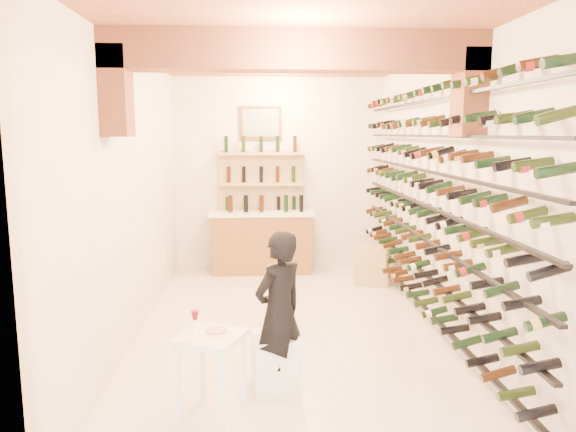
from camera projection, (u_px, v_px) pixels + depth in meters
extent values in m
plane|color=silver|center=(289.00, 329.00, 6.30)|extent=(6.00, 6.00, 0.00)
cube|color=silver|center=(279.00, 174.00, 9.02)|extent=(3.50, 0.02, 3.20)
cube|color=silver|center=(321.00, 252.00, 3.10)|extent=(3.50, 0.02, 3.20)
cube|color=silver|center=(133.00, 195.00, 5.96)|extent=(0.02, 6.00, 3.20)
cube|color=silver|center=(441.00, 193.00, 6.16)|extent=(0.02, 6.00, 3.20)
cube|color=#AE5F3D|center=(290.00, 48.00, 5.81)|extent=(3.50, 6.00, 0.02)
cube|color=#A85A3B|center=(296.00, 51.00, 4.85)|extent=(3.50, 0.35, 0.36)
cube|color=#A85A3B|center=(116.00, 92.00, 4.82)|extent=(0.24, 0.35, 0.80)
cube|color=#A85A3B|center=(469.00, 93.00, 5.00)|extent=(0.24, 0.35, 0.80)
cube|color=black|center=(423.00, 306.00, 6.36)|extent=(0.06, 5.70, 0.03)
cube|color=black|center=(424.00, 273.00, 6.29)|extent=(0.06, 5.70, 0.03)
cube|color=black|center=(425.00, 240.00, 6.23)|extent=(0.06, 5.70, 0.03)
cube|color=black|center=(427.00, 206.00, 6.17)|extent=(0.06, 5.70, 0.03)
cube|color=black|center=(428.00, 171.00, 6.11)|extent=(0.06, 5.70, 0.03)
cube|color=black|center=(429.00, 136.00, 6.05)|extent=(0.06, 5.70, 0.03)
cube|color=black|center=(431.00, 100.00, 5.99)|extent=(0.06, 5.70, 0.03)
cube|color=#925E2D|center=(262.00, 243.00, 8.83)|extent=(1.60, 0.55, 0.96)
cube|color=white|center=(261.00, 213.00, 8.75)|extent=(1.70, 0.62, 0.05)
cube|color=tan|center=(261.00, 210.00, 9.01)|extent=(1.40, 0.10, 2.00)
cube|color=tan|center=(262.00, 243.00, 9.00)|extent=(1.40, 0.28, 0.04)
cube|color=tan|center=(261.00, 214.00, 8.92)|extent=(1.40, 0.28, 0.04)
cube|color=tan|center=(261.00, 184.00, 8.85)|extent=(1.40, 0.28, 0.04)
cube|color=tan|center=(261.00, 154.00, 8.77)|extent=(1.40, 0.28, 0.04)
cube|color=brown|center=(261.00, 123.00, 8.84)|extent=(0.70, 0.04, 0.55)
cube|color=#99998C|center=(261.00, 123.00, 8.82)|extent=(0.60, 0.01, 0.45)
cube|color=white|center=(211.00, 337.00, 4.27)|extent=(0.63, 0.63, 0.05)
cube|color=white|center=(178.00, 384.00, 4.21)|extent=(0.05, 0.05, 0.65)
cube|color=white|center=(222.00, 393.00, 4.07)|extent=(0.05, 0.05, 0.65)
cube|color=white|center=(203.00, 365.00, 4.57)|extent=(0.05, 0.05, 0.65)
cube|color=white|center=(244.00, 372.00, 4.43)|extent=(0.05, 0.05, 0.65)
cylinder|color=white|center=(217.00, 332.00, 4.28)|extent=(0.22, 0.22, 0.01)
cylinder|color=#BF7266|center=(217.00, 330.00, 4.28)|extent=(0.17, 0.17, 0.02)
cube|color=white|center=(188.00, 339.00, 4.14)|extent=(0.12, 0.12, 0.01)
cylinder|color=white|center=(195.00, 328.00, 4.39)|extent=(0.06, 0.06, 0.00)
cylinder|color=white|center=(195.00, 323.00, 4.38)|extent=(0.01, 0.01, 0.08)
cone|color=#53070B|center=(195.00, 315.00, 4.37)|extent=(0.07, 0.07, 0.07)
cube|color=white|center=(276.00, 362.00, 4.79)|extent=(0.44, 0.44, 0.51)
imported|color=black|center=(279.00, 313.00, 4.66)|extent=(0.63, 0.61, 1.46)
cylinder|color=silver|center=(281.00, 319.00, 6.59)|extent=(0.36, 0.36, 0.03)
cylinder|color=silver|center=(281.00, 294.00, 6.54)|extent=(0.07, 0.07, 0.62)
cylinder|color=silver|center=(281.00, 268.00, 6.49)|extent=(0.34, 0.34, 0.06)
torus|color=silver|center=(281.00, 305.00, 6.56)|extent=(0.27, 0.27, 0.02)
cube|color=tan|center=(372.00, 274.00, 8.14)|extent=(0.58, 0.47, 0.30)
cube|color=tan|center=(372.00, 256.00, 8.10)|extent=(0.58, 0.51, 0.28)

